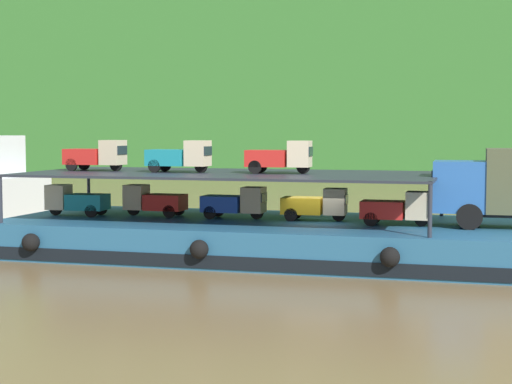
{
  "coord_description": "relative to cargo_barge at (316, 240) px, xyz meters",
  "views": [
    {
      "loc": [
        6.77,
        -33.39,
        5.27
      ],
      "look_at": [
        -2.63,
        0.0,
        2.7
      ],
      "focal_mm": 57.56,
      "sensor_mm": 36.0,
      "label": 1
    }
  ],
  "objects": [
    {
      "name": "ground_plane",
      "position": [
        0.0,
        0.03,
        -0.75
      ],
      "size": [
        400.0,
        400.0,
        0.0
      ],
      "primitive_type": "plane",
      "color": "brown"
    },
    {
      "name": "mini_truck_upper_mid",
      "position": [
        -6.02,
        -0.1,
        3.44
      ],
      "size": [
        2.79,
        1.28,
        1.38
      ],
      "color": "teal",
      "rests_on": "cargo_rack"
    },
    {
      "name": "cargo_barge",
      "position": [
        0.0,
        0.0,
        0.0
      ],
      "size": [
        26.71,
        9.31,
        1.5
      ],
      "color": "#23567A",
      "rests_on": "ground"
    },
    {
      "name": "cargo_rack",
      "position": [
        -3.8,
        0.03,
        2.69
      ],
      "size": [
        17.51,
        7.93,
        2.0
      ],
      "color": "#232833",
      "rests_on": "cargo_barge"
    },
    {
      "name": "mini_truck_lower_mid",
      "position": [
        -3.68,
        0.41,
        1.44
      ],
      "size": [
        2.75,
        1.22,
        1.38
      ],
      "color": "#1E47B7",
      "rests_on": "cargo_barge"
    },
    {
      "name": "mini_truck_upper_fore",
      "position": [
        -1.6,
        0.11,
        3.44
      ],
      "size": [
        2.78,
        1.27,
        1.38
      ],
      "color": "red",
      "rests_on": "cargo_rack"
    },
    {
      "name": "mini_truck_upper_stern",
      "position": [
        -10.14,
        0.18,
        3.44
      ],
      "size": [
        2.8,
        1.3,
        1.38
      ],
      "color": "red",
      "rests_on": "cargo_rack"
    },
    {
      "name": "mini_truck_lower_bow",
      "position": [
        3.35,
        -0.39,
        1.44
      ],
      "size": [
        2.75,
        1.22,
        1.38
      ],
      "color": "red",
      "rests_on": "cargo_barge"
    },
    {
      "name": "mini_truck_lower_aft",
      "position": [
        -7.49,
        0.44,
        1.44
      ],
      "size": [
        2.75,
        1.23,
        1.38
      ],
      "color": "red",
      "rests_on": "cargo_barge"
    },
    {
      "name": "mini_truck_lower_fore",
      "position": [
        -0.15,
        0.52,
        1.44
      ],
      "size": [
        2.77,
        1.26,
        1.38
      ],
      "color": "gold",
      "rests_on": "cargo_barge"
    },
    {
      "name": "mini_truck_lower_stern",
      "position": [
        -10.88,
        -0.41,
        1.44
      ],
      "size": [
        2.79,
        1.29,
        1.38
      ],
      "color": "teal",
      "rests_on": "cargo_barge"
    }
  ]
}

